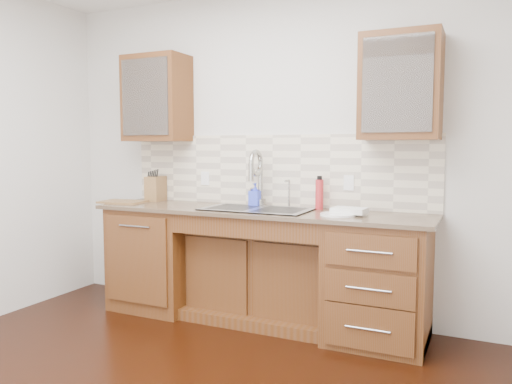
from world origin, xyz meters
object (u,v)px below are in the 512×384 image
at_px(water_bottle, 319,195).
at_px(plate, 338,214).
at_px(cutting_board, 123,202).
at_px(soap_bottle, 255,195).
at_px(knife_block, 156,189).

distance_m(water_bottle, plate, 0.38).
bearing_deg(water_bottle, cutting_board, -170.64).
bearing_deg(water_bottle, soap_bottle, -176.36).
bearing_deg(cutting_board, plate, 0.04).
xyz_separation_m(plate, cutting_board, (-1.94, -0.00, 0.00)).
relative_size(soap_bottle, cutting_board, 0.52).
distance_m(plate, knife_block, 1.80).
bearing_deg(soap_bottle, knife_block, -178.26).
height_order(water_bottle, cutting_board, water_bottle).
bearing_deg(knife_block, soap_bottle, -7.10).
relative_size(soap_bottle, plate, 0.75).
xyz_separation_m(soap_bottle, plate, (0.77, -0.25, -0.09)).
height_order(soap_bottle, cutting_board, soap_bottle).
bearing_deg(cutting_board, knife_block, 56.91).
height_order(soap_bottle, water_bottle, water_bottle).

